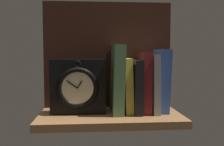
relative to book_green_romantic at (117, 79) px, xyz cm
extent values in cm
cube|color=brown|center=(-2.77, -2.82, -13.13)|extent=(48.89, 24.66, 2.50)
cube|color=black|center=(-2.77, 8.91, 8.35)|extent=(48.89, 1.20, 40.46)
cube|color=#476B44|center=(0.00, 0.00, 0.00)|extent=(4.40, 16.39, 23.86)
cube|color=gold|center=(3.50, 0.00, -2.33)|extent=(3.29, 12.65, 19.18)
cube|color=black|center=(6.52, 0.00, -2.61)|extent=(2.93, 16.62, 18.57)
cube|color=maroon|center=(9.69, 0.00, -1.23)|extent=(3.14, 13.94, 21.32)
cube|color=gray|center=(12.62, 0.00, -1.66)|extent=(2.54, 15.73, 20.46)
cube|color=#2D4C8E|center=(15.90, 0.00, -0.72)|extent=(4.41, 12.17, 22.43)
cube|color=black|center=(-13.82, -0.73, -2.42)|extent=(18.92, 6.20, 18.92)
torus|color=black|center=(-13.82, -4.23, -2.59)|extent=(14.00, 1.72, 14.00)
cylinder|color=beige|center=(-13.82, -4.23, -2.59)|extent=(11.30, 0.60, 11.30)
cube|color=black|center=(-13.13, -4.73, -1.39)|extent=(1.63, 0.30, 2.55)
cube|color=black|center=(-15.62, -4.73, -1.31)|extent=(3.78, 0.30, 2.80)
torus|color=black|center=(-13.82, -3.83, 5.41)|extent=(2.44, 0.44, 2.44)
camera|label=1|loc=(-9.23, -89.08, 8.82)|focal=40.57mm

